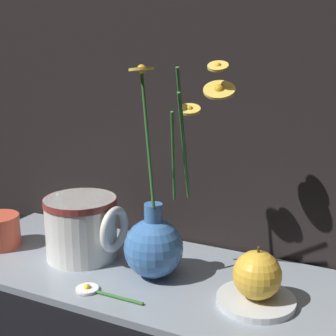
% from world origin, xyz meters
% --- Properties ---
extents(ground_plane, '(6.00, 6.00, 0.00)m').
position_xyz_m(ground_plane, '(0.00, 0.00, 0.00)').
color(ground_plane, black).
extents(shelf, '(0.85, 0.29, 0.01)m').
position_xyz_m(shelf, '(0.00, 0.00, 0.01)').
color(shelf, gray).
rests_on(shelf, ground_plane).
extents(vase_with_flowers, '(0.18, 0.11, 0.35)m').
position_xyz_m(vase_with_flowers, '(-0.03, -0.01, 0.08)').
color(vase_with_flowers, '#3F72B7').
rests_on(vase_with_flowers, shelf).
extents(ceramic_pitcher, '(0.16, 0.13, 0.12)m').
position_xyz_m(ceramic_pitcher, '(-0.18, 0.00, 0.07)').
color(ceramic_pitcher, white).
rests_on(ceramic_pitcher, shelf).
extents(saucer_plate, '(0.12, 0.12, 0.01)m').
position_xyz_m(saucer_plate, '(0.15, -0.02, 0.02)').
color(saucer_plate, silver).
rests_on(saucer_plate, shelf).
extents(orange_fruit, '(0.07, 0.07, 0.08)m').
position_xyz_m(orange_fruit, '(0.15, -0.02, 0.06)').
color(orange_fruit, gold).
rests_on(orange_fruit, saucer_plate).
extents(loose_daisy, '(0.12, 0.04, 0.01)m').
position_xyz_m(loose_daisy, '(-0.09, -0.10, 0.02)').
color(loose_daisy, '#336B2D').
rests_on(loose_daisy, shelf).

